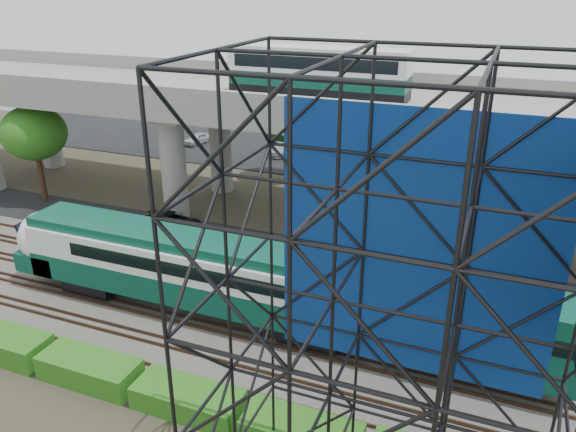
% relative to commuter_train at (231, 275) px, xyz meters
% --- Properties ---
extents(ground, '(140.00, 140.00, 0.00)m').
position_rel_commuter_train_xyz_m(ground, '(0.13, -2.00, -2.88)').
color(ground, '#474233').
rests_on(ground, ground).
extents(ballast_bed, '(90.00, 12.00, 0.20)m').
position_rel_commuter_train_xyz_m(ballast_bed, '(0.13, 0.00, -2.78)').
color(ballast_bed, slate).
rests_on(ballast_bed, ground).
extents(service_road, '(90.00, 5.00, 0.08)m').
position_rel_commuter_train_xyz_m(service_road, '(0.13, 8.50, -2.84)').
color(service_road, black).
rests_on(service_road, ground).
extents(parking_lot, '(90.00, 18.00, 0.08)m').
position_rel_commuter_train_xyz_m(parking_lot, '(0.13, 32.00, -2.84)').
color(parking_lot, black).
rests_on(parking_lot, ground).
extents(harbor_water, '(140.00, 40.00, 0.03)m').
position_rel_commuter_train_xyz_m(harbor_water, '(0.13, 54.00, -2.87)').
color(harbor_water, '#405B6A').
rests_on(harbor_water, ground).
extents(rail_tracks, '(90.00, 9.52, 0.16)m').
position_rel_commuter_train_xyz_m(rail_tracks, '(0.13, -0.00, -2.60)').
color(rail_tracks, '#472D1E').
rests_on(rail_tracks, ballast_bed).
extents(commuter_train, '(29.30, 3.06, 4.30)m').
position_rel_commuter_train_xyz_m(commuter_train, '(0.00, 0.00, 0.00)').
color(commuter_train, black).
rests_on(commuter_train, rail_tracks).
extents(overpass, '(80.00, 12.00, 12.40)m').
position_rel_commuter_train_xyz_m(overpass, '(0.09, 14.00, 5.33)').
color(overpass, '#9E9B93').
rests_on(overpass, ground).
extents(scaffold_tower, '(9.36, 6.36, 15.00)m').
position_rel_commuter_train_xyz_m(scaffold_tower, '(9.79, -9.98, 4.59)').
color(scaffold_tower, black).
rests_on(scaffold_tower, ground).
extents(hedge_strip, '(34.60, 1.80, 1.20)m').
position_rel_commuter_train_xyz_m(hedge_strip, '(1.13, -6.30, -2.32)').
color(hedge_strip, '#236316').
rests_on(hedge_strip, ground).
extents(trees, '(40.94, 16.94, 7.69)m').
position_rel_commuter_train_xyz_m(trees, '(-4.54, 14.17, 2.69)').
color(trees, '#382314').
rests_on(trees, ground).
extents(suv, '(5.06, 2.66, 1.36)m').
position_rel_commuter_train_xyz_m(suv, '(-9.22, 8.55, -2.12)').
color(suv, black).
rests_on(suv, service_road).
extents(parked_cars, '(40.09, 9.84, 1.31)m').
position_rel_commuter_train_xyz_m(parked_cars, '(1.68, 31.76, -2.20)').
color(parked_cars, '#B8B8B8').
rests_on(parked_cars, parking_lot).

